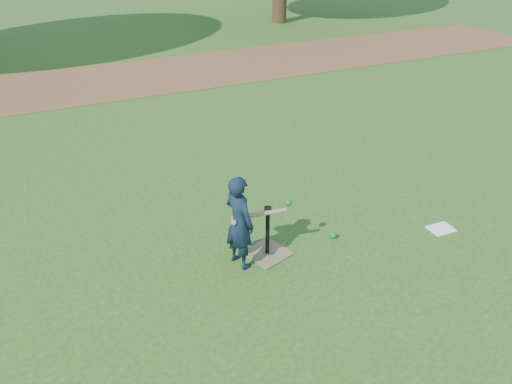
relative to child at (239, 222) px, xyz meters
name	(u,v)px	position (x,y,z in m)	size (l,w,h in m)	color
ground	(256,261)	(0.18, -0.04, -0.53)	(80.00, 80.00, 0.00)	#285116
dirt_strip	(118,80)	(0.18, 7.46, -0.53)	(24.00, 3.00, 0.01)	brown
child	(239,222)	(0.00, 0.00, 0.00)	(0.39, 0.26, 1.07)	#101F30
wiffle_ball_ground	(333,235)	(1.19, -0.03, -0.49)	(0.08, 0.08, 0.08)	#0B802B
clipboard	(441,229)	(2.48, -0.42, -0.53)	(0.30, 0.23, 0.01)	white
batting_tee	(267,246)	(0.34, 0.02, -0.42)	(0.54, 0.54, 0.61)	#766B4B
swing_action	(262,212)	(0.27, 0.00, 0.05)	(0.74, 0.15, 0.11)	#A3845F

